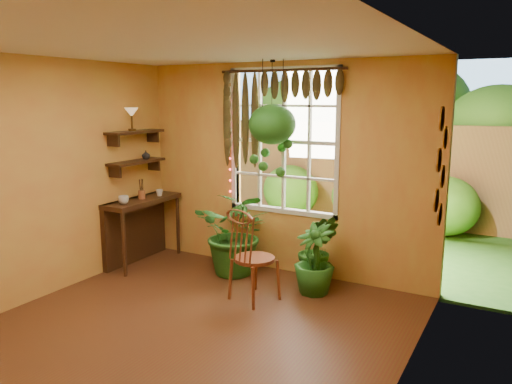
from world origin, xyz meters
TOP-DOWN VIEW (x-y plane):
  - floor at (0.00, 0.00)m, footprint 4.50×4.50m
  - ceiling at (0.00, 0.00)m, footprint 4.50×4.50m
  - wall_back at (0.00, 2.25)m, footprint 4.00×0.00m
  - wall_left at (-2.00, 0.00)m, footprint 0.00×4.50m
  - wall_right at (2.00, 0.00)m, footprint 0.00×4.50m
  - window at (0.00, 2.28)m, footprint 1.52×0.10m
  - valance_vine at (-0.08, 2.16)m, footprint 1.70×0.12m
  - string_lights at (-0.76, 2.19)m, footprint 0.03×0.03m
  - wall_plates at (1.98, 1.79)m, footprint 0.04×0.32m
  - counter_ledge at (-1.91, 1.60)m, footprint 0.40×1.20m
  - shelf_lower at (-1.88, 1.60)m, footprint 0.25×0.90m
  - shelf_upper at (-1.88, 1.60)m, footprint 0.25×0.90m
  - backyard at (0.24, 6.87)m, footprint 14.00×10.00m
  - windsor_chair at (0.16, 1.17)m, footprint 0.58×0.60m
  - potted_plant_left at (-0.43, 1.83)m, footprint 1.15×1.05m
  - potted_plant_mid at (0.60, 2.01)m, footprint 0.59×0.54m
  - potted_plant_right at (0.68, 1.70)m, footprint 0.61×0.61m
  - hanging_basket at (-0.03, 2.00)m, footprint 0.58×0.58m
  - cup_a at (-1.78, 1.23)m, footprint 0.15×0.15m
  - cup_b at (-1.72, 1.86)m, footprint 0.11×0.11m
  - brush_jar at (-1.80, 1.59)m, footprint 0.09×0.09m
  - shelf_vase at (-1.87, 1.79)m, footprint 0.13×0.13m
  - tiffany_lamp at (-1.86, 1.53)m, footprint 0.18×0.18m

SIDE VIEW (x-z plane):
  - floor at x=0.00m, z-range 0.00..0.00m
  - windsor_chair at x=0.16m, z-range -0.26..0.97m
  - potted_plant_right at x=0.68m, z-range 0.00..0.83m
  - potted_plant_mid at x=0.60m, z-range 0.00..0.87m
  - counter_ledge at x=-1.91m, z-range 0.10..1.00m
  - potted_plant_left at x=-0.43m, z-range 0.00..1.11m
  - cup_b at x=-1.72m, z-range 0.90..0.99m
  - cup_a at x=-1.78m, z-range 0.90..1.01m
  - brush_jar at x=-1.80m, z-range 0.86..1.21m
  - backyard at x=0.24m, z-range -4.72..7.28m
  - wall_back at x=0.00m, z-range -0.65..3.35m
  - wall_left at x=-2.00m, z-range -0.90..3.60m
  - wall_right at x=2.00m, z-range -0.90..3.60m
  - shelf_lower at x=-1.88m, z-range 1.38..1.42m
  - shelf_vase at x=-1.87m, z-range 1.42..1.54m
  - wall_plates at x=1.98m, z-range 1.00..2.10m
  - window at x=0.00m, z-range 0.77..2.63m
  - string_lights at x=-0.76m, z-range 0.98..2.52m
  - shelf_upper at x=-1.88m, z-range 1.78..1.82m
  - hanging_basket at x=-0.03m, z-range 1.16..2.58m
  - tiffany_lamp at x=-1.86m, z-range 1.89..2.19m
  - valance_vine at x=-0.08m, z-range 1.73..2.83m
  - ceiling at x=0.00m, z-range 2.70..2.70m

